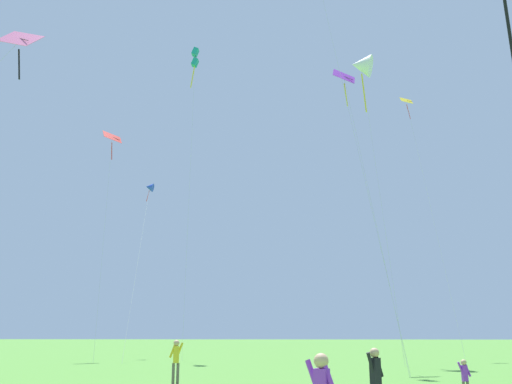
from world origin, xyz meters
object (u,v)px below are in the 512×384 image
Objects in this scene: kite_purple_streamer at (346,87)px; person_with_spool at (176,358)px; kite_white_distant at (361,65)px; person_child_small at (465,377)px; kite_pink_low at (16,48)px; kite_red_high at (112,145)px; person_in_red_shirt at (376,377)px; kite_teal_box at (195,59)px; kite_blue_delta at (149,188)px; kite_yellow_diamond at (410,116)px.

person_with_spool is (-7.65, -12.81, -16.16)m from kite_purple_streamer.
kite_white_distant is at bearing 63.59° from person_with_spool.
kite_white_distant is 20.19× the size of person_child_small.
kite_red_high reaches higher than kite_pink_low.
kite_white_distant is 34.46m from person_in_red_shirt.
kite_purple_streamer is 18.87m from kite_teal_box.
kite_purple_streamer is at bearing -28.08° from kite_red_high.
kite_purple_streamer is 23.92m from person_child_small.
person_with_spool is (9.61, -3.91, -14.86)m from kite_pink_low.
kite_pink_low is 24.84m from person_in_red_shirt.
kite_teal_box is at bearing 76.11° from kite_pink_low.
kite_red_high reaches higher than kite_blue_delta.
kite_pink_low is 1.16× the size of kite_blue_delta.
kite_white_distant reaches higher than person_with_spool.
kite_teal_box is (-18.87, -1.95, 5.26)m from kite_yellow_diamond.
person_with_spool is 1.41× the size of person_child_small.
kite_teal_box is at bearing 108.00° from person_in_red_shirt.
kite_pink_low is 18.13m from person_with_spool.
kite_red_high is at bearing 126.20° from person_child_small.
kite_white_distant is 1.23× the size of kite_red_high.
kite_purple_streamer is at bearing 59.17° from person_with_spool.
person_in_red_shirt is (-1.55, -21.06, -16.21)m from kite_purple_streamer.
kite_blue_delta is (-4.24, 2.32, -11.15)m from kite_teal_box.
kite_yellow_diamond is 1.51× the size of kite_blue_delta.
kite_blue_delta is at bearing 151.34° from kite_teal_box.
kite_yellow_diamond is at bearing 8.11° from kite_red_high.
person_with_spool is (-14.34, -26.41, -19.37)m from kite_yellow_diamond.
kite_red_high is at bearing 118.92° from person_in_red_shirt.
kite_yellow_diamond is 40.58m from person_in_red_shirt.
kite_white_distant is at bearing -123.50° from kite_yellow_diamond.
kite_teal_box is (-12.18, 11.65, 8.48)m from kite_purple_streamer.
kite_yellow_diamond is 14.24× the size of person_with_spool.
person_with_spool is (8.77, -26.79, -13.49)m from kite_blue_delta.
kite_purple_streamer reaches higher than kite_pink_low.
person_child_small is (17.70, -31.30, -13.77)m from kite_blue_delta.
kite_purple_streamer is 11.78× the size of person_with_spool.
kite_pink_low reaches higher than kite_blue_delta.
person_child_small is (8.93, -4.51, -0.28)m from person_with_spool.
kite_red_high is 30.04m from person_with_spool.
kite_yellow_diamond is 8.97m from kite_white_distant.
person_child_small is at bearing -91.26° from kite_white_distant.
kite_yellow_diamond reaches higher than kite_blue_delta.
person_with_spool is (-9.45, -19.02, -20.74)m from kite_white_distant.
kite_blue_delta is at bearing 139.61° from kite_purple_streamer.
kite_purple_streamer is 0.70× the size of kite_teal_box.
kite_pink_low is 0.94× the size of kite_red_high.
kite_purple_streamer reaches higher than person_in_red_shirt.
kite_red_high is (-20.50, 3.77, -4.59)m from kite_white_distant.
kite_red_high is 5.31m from kite_blue_delta.
kite_purple_streamer is (-1.80, -6.21, -4.58)m from kite_white_distant.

